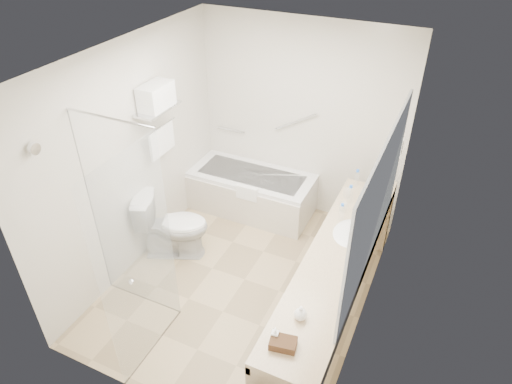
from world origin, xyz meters
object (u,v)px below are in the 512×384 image
at_px(water_bottle_left, 357,178).
at_px(toilet, 173,226).
at_px(bathtub, 252,192).
at_px(vanity_counter, 335,274).
at_px(amenity_basket, 283,343).

bearing_deg(water_bottle_left, toilet, -150.47).
distance_m(bathtub, toilet, 1.26).
height_order(vanity_counter, toilet, vanity_counter).
bearing_deg(amenity_basket, vanity_counter, 85.57).
bearing_deg(water_bottle_left, bathtub, 174.19).
distance_m(amenity_basket, water_bottle_left, 2.35).
xyz_separation_m(vanity_counter, amenity_basket, (-0.09, -1.10, 0.24)).
bearing_deg(bathtub, vanity_counter, -42.35).
relative_size(bathtub, water_bottle_left, 7.90).
relative_size(vanity_counter, amenity_basket, 13.72).
distance_m(toilet, amenity_basket, 2.35).
relative_size(bathtub, vanity_counter, 0.59).
relative_size(bathtub, amenity_basket, 8.13).
bearing_deg(bathtub, water_bottle_left, -5.81).
xyz_separation_m(bathtub, toilet, (-0.45, -1.17, 0.12)).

